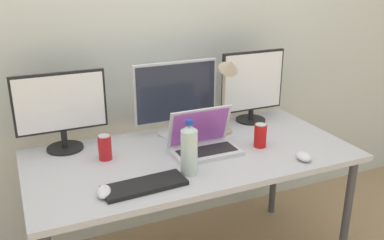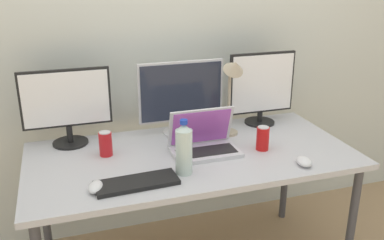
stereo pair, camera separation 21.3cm
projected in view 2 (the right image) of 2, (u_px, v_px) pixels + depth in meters
The scene contains 13 objects.
wall_back at pixel (162, 27), 2.53m from camera, with size 7.00×0.08×2.60m, color silver.
work_desk at pixel (192, 163), 2.21m from camera, with size 1.66×0.81×0.74m.
monitor_left at pixel (67, 104), 2.23m from camera, with size 0.46×0.19×0.41m.
monitor_center at pixel (181, 97), 2.37m from camera, with size 0.48×0.21×0.42m.
monitor_right at pixel (262, 87), 2.53m from camera, with size 0.41×0.18×0.43m.
laptop_silver at pixel (204, 142), 2.19m from camera, with size 0.34×0.22×0.23m.
keyboard_main at pixel (137, 183), 1.87m from camera, with size 0.36×0.14×0.02m, color black.
mouse_by_keyboard at pixel (304, 161), 2.05m from camera, with size 0.07×0.10×0.04m, color silver.
mouse_by_laptop at pixel (96, 187), 1.83m from camera, with size 0.06×0.11×0.03m, color silver.
water_bottle at pixel (184, 149), 1.94m from camera, with size 0.08×0.08×0.26m.
soda_can_near_keyboard at pixel (263, 138), 2.21m from camera, with size 0.07×0.07×0.13m.
soda_can_by_laptop at pixel (106, 144), 2.15m from camera, with size 0.07×0.07×0.13m.
desk_lamp at pixel (233, 82), 2.30m from camera, with size 0.11×0.18×0.46m.
Camera 2 is at (-0.61, -1.90, 1.65)m, focal length 40.00 mm.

